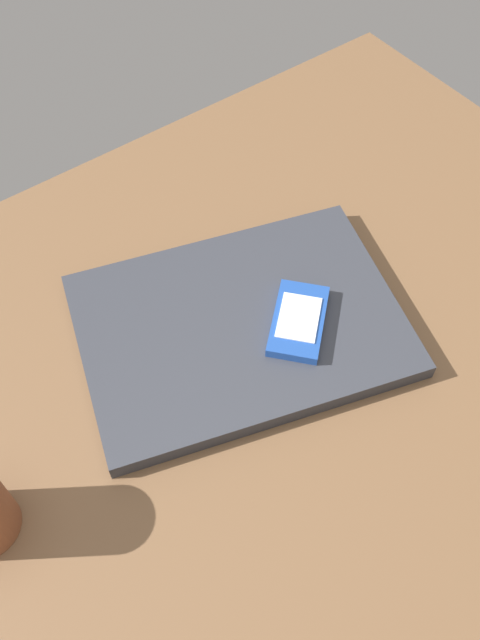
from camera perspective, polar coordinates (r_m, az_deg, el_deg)
desk_surface at (r=71.21cm, az=-3.06°, el=-8.05°), size 120.00×80.00×3.00cm
laptop_closed at (r=73.92cm, az=0.00°, el=-0.44°), size 40.55×33.99×2.02cm
cell_phone_on_laptop at (r=72.54cm, az=4.99°, el=-0.05°), size 10.84×10.50×1.32cm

